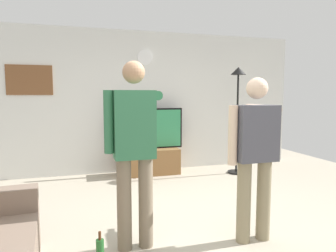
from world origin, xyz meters
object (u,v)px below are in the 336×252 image
tv_stand (149,161)px  wall_clock (145,57)px  television (148,129)px  framed_picture (30,80)px  person_standing_nearer_couch (254,150)px  person_standing_nearer_lamp (134,145)px  floor_lamp (238,98)px

tv_stand → wall_clock: wall_clock is taller
television → framed_picture: size_ratio=1.76×
television → person_standing_nearer_couch: person_standing_nearer_couch is taller
person_standing_nearer_lamp → person_standing_nearer_couch: (1.18, -0.19, -0.08)m
television → wall_clock: 1.37m
tv_stand → person_standing_nearer_lamp: (-0.74, -2.66, 0.78)m
television → person_standing_nearer_couch: 2.93m
framed_picture → person_standing_nearer_couch: size_ratio=0.45×
tv_stand → person_standing_nearer_couch: size_ratio=0.68×
wall_clock → person_standing_nearer_couch: bearing=-81.8°
floor_lamp → person_standing_nearer_couch: 2.75m
framed_picture → person_standing_nearer_lamp: 3.31m
tv_stand → person_standing_nearer_lamp: person_standing_nearer_lamp is taller
wall_clock → person_standing_nearer_couch: wall_clock is taller
tv_stand → framed_picture: 2.56m
television → person_standing_nearer_lamp: bearing=-105.2°
wall_clock → floor_lamp: wall_clock is taller
framed_picture → floor_lamp: framed_picture is taller
floor_lamp → wall_clock: bearing=156.6°
wall_clock → framed_picture: size_ratio=0.38×
tv_stand → floor_lamp: 2.05m
wall_clock → television: bearing=-90.0°
wall_clock → framed_picture: wall_clock is taller
person_standing_nearer_lamp → person_standing_nearer_couch: size_ratio=1.09×
tv_stand → person_standing_nearer_lamp: 2.86m
television → person_standing_nearer_couch: size_ratio=0.80×
tv_stand → wall_clock: 1.98m
tv_stand → television: 0.62m
television → wall_clock: (0.00, 0.24, 1.34)m
floor_lamp → television: bearing=164.3°
person_standing_nearer_couch → person_standing_nearer_lamp: bearing=171.0°
wall_clock → framed_picture: bearing=179.9°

